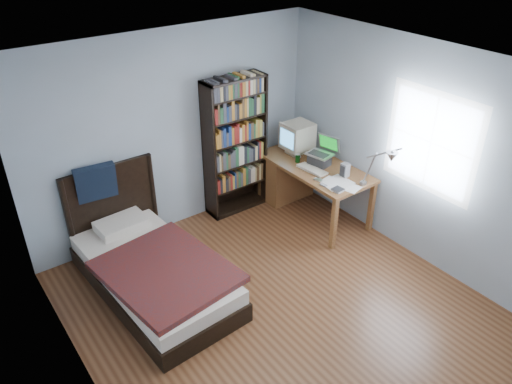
{
  "coord_description": "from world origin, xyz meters",
  "views": [
    {
      "loc": [
        -2.49,
        -2.95,
        3.68
      ],
      "look_at": [
        0.25,
        0.77,
        0.97
      ],
      "focal_mm": 35.0,
      "sensor_mm": 36.0,
      "label": 1
    }
  ],
  "objects_px": {
    "desk_lamp": "(387,159)",
    "crt_monitor": "(297,136)",
    "desk": "(293,174)",
    "soda_can": "(298,158)",
    "keyboard": "(312,169)",
    "laptop": "(321,157)",
    "bed": "(150,268)",
    "bookshelf": "(235,146)",
    "speaker": "(345,170)"
  },
  "relations": [
    {
      "from": "bookshelf",
      "to": "bed",
      "type": "relative_size",
      "value": 0.86
    },
    {
      "from": "laptop",
      "to": "bed",
      "type": "xyz_separation_m",
      "value": [
        -2.48,
        -0.05,
        -0.58
      ]
    },
    {
      "from": "crt_monitor",
      "to": "laptop",
      "type": "relative_size",
      "value": 1.11
    },
    {
      "from": "crt_monitor",
      "to": "speaker",
      "type": "bearing_deg",
      "value": -87.24
    },
    {
      "from": "desk_lamp",
      "to": "soda_can",
      "type": "distance_m",
      "value": 1.41
    },
    {
      "from": "desk",
      "to": "speaker",
      "type": "xyz_separation_m",
      "value": [
        0.09,
        -0.87,
        0.4
      ]
    },
    {
      "from": "crt_monitor",
      "to": "bookshelf",
      "type": "relative_size",
      "value": 0.23
    },
    {
      "from": "soda_can",
      "to": "bookshelf",
      "type": "distance_m",
      "value": 0.82
    },
    {
      "from": "keyboard",
      "to": "soda_can",
      "type": "bearing_deg",
      "value": 83.43
    },
    {
      "from": "crt_monitor",
      "to": "bed",
      "type": "distance_m",
      "value": 2.61
    },
    {
      "from": "bookshelf",
      "to": "bed",
      "type": "xyz_separation_m",
      "value": [
        -1.68,
        -0.81,
        -0.67
      ]
    },
    {
      "from": "keyboard",
      "to": "bed",
      "type": "xyz_separation_m",
      "value": [
        -2.28,
        0.01,
        -0.49
      ]
    },
    {
      "from": "soda_can",
      "to": "laptop",
      "type": "bearing_deg",
      "value": -50.42
    },
    {
      "from": "desk_lamp",
      "to": "crt_monitor",
      "type": "bearing_deg",
      "value": 88.05
    },
    {
      "from": "laptop",
      "to": "soda_can",
      "type": "relative_size",
      "value": 3.52
    },
    {
      "from": "desk_lamp",
      "to": "bookshelf",
      "type": "bearing_deg",
      "value": 111.5
    },
    {
      "from": "laptop",
      "to": "speaker",
      "type": "height_order",
      "value": "laptop"
    },
    {
      "from": "speaker",
      "to": "bookshelf",
      "type": "height_order",
      "value": "bookshelf"
    },
    {
      "from": "bookshelf",
      "to": "keyboard",
      "type": "bearing_deg",
      "value": -53.6
    },
    {
      "from": "desk_lamp",
      "to": "soda_can",
      "type": "height_order",
      "value": "desk_lamp"
    },
    {
      "from": "desk",
      "to": "laptop",
      "type": "height_order",
      "value": "laptop"
    },
    {
      "from": "keyboard",
      "to": "bed",
      "type": "height_order",
      "value": "bed"
    },
    {
      "from": "speaker",
      "to": "bed",
      "type": "xyz_separation_m",
      "value": [
        -2.5,
        0.37,
        -0.56
      ]
    },
    {
      "from": "crt_monitor",
      "to": "keyboard",
      "type": "xyz_separation_m",
      "value": [
        -0.18,
        -0.51,
        -0.23
      ]
    },
    {
      "from": "desk",
      "to": "laptop",
      "type": "bearing_deg",
      "value": -81.89
    },
    {
      "from": "crt_monitor",
      "to": "laptop",
      "type": "height_order",
      "value": "crt_monitor"
    },
    {
      "from": "desk",
      "to": "bookshelf",
      "type": "xyz_separation_m",
      "value": [
        -0.73,
        0.31,
        0.51
      ]
    },
    {
      "from": "laptop",
      "to": "desk",
      "type": "bearing_deg",
      "value": 98.11
    },
    {
      "from": "laptop",
      "to": "bookshelf",
      "type": "relative_size",
      "value": 0.21
    },
    {
      "from": "keyboard",
      "to": "soda_can",
      "type": "distance_m",
      "value": 0.29
    },
    {
      "from": "desk",
      "to": "desk_lamp",
      "type": "height_order",
      "value": "desk_lamp"
    },
    {
      "from": "soda_can",
      "to": "bed",
      "type": "xyz_separation_m",
      "value": [
        -2.29,
        -0.27,
        -0.53
      ]
    },
    {
      "from": "desk",
      "to": "desk_lamp",
      "type": "distance_m",
      "value": 1.76
    },
    {
      "from": "laptop",
      "to": "bed",
      "type": "distance_m",
      "value": 2.54
    },
    {
      "from": "desk_lamp",
      "to": "keyboard",
      "type": "height_order",
      "value": "desk_lamp"
    },
    {
      "from": "desk",
      "to": "crt_monitor",
      "type": "distance_m",
      "value": 0.56
    },
    {
      "from": "bed",
      "to": "speaker",
      "type": "bearing_deg",
      "value": -8.38
    },
    {
      "from": "desk_lamp",
      "to": "desk",
      "type": "bearing_deg",
      "value": 89.84
    },
    {
      "from": "crt_monitor",
      "to": "laptop",
      "type": "bearing_deg",
      "value": -87.93
    },
    {
      "from": "crt_monitor",
      "to": "soda_can",
      "type": "distance_m",
      "value": 0.34
    },
    {
      "from": "laptop",
      "to": "keyboard",
      "type": "distance_m",
      "value": 0.22
    },
    {
      "from": "desk",
      "to": "crt_monitor",
      "type": "bearing_deg",
      "value": -1.94
    },
    {
      "from": "keyboard",
      "to": "bookshelf",
      "type": "xyz_separation_m",
      "value": [
        -0.61,
        0.82,
        0.18
      ]
    },
    {
      "from": "crt_monitor",
      "to": "soda_can",
      "type": "xyz_separation_m",
      "value": [
        -0.17,
        -0.22,
        -0.19
      ]
    },
    {
      "from": "desk",
      "to": "laptop",
      "type": "xyz_separation_m",
      "value": [
        0.06,
        -0.45,
        0.42
      ]
    },
    {
      "from": "desk_lamp",
      "to": "soda_can",
      "type": "xyz_separation_m",
      "value": [
        -0.12,
        1.32,
        -0.48
      ]
    },
    {
      "from": "laptop",
      "to": "soda_can",
      "type": "xyz_separation_m",
      "value": [
        -0.19,
        0.23,
        -0.05
      ]
    },
    {
      "from": "desk",
      "to": "bookshelf",
      "type": "relative_size",
      "value": 0.85
    },
    {
      "from": "speaker",
      "to": "soda_can",
      "type": "relative_size",
      "value": 1.63
    },
    {
      "from": "crt_monitor",
      "to": "bed",
      "type": "bearing_deg",
      "value": -168.57
    }
  ]
}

